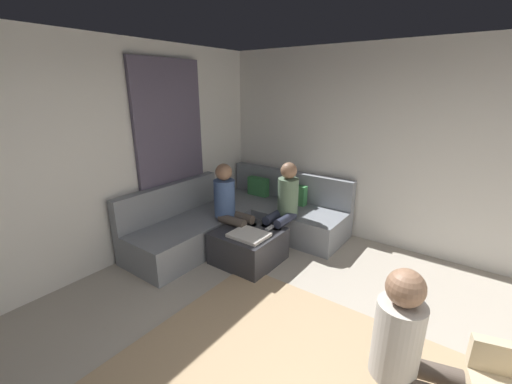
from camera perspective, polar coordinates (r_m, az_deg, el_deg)
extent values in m
cube|color=silver|center=(4.62, 27.03, 6.26)|extent=(6.00, 0.12, 2.70)
cube|color=silver|center=(4.05, -30.04, 4.35)|extent=(0.12, 6.00, 2.70)
cube|color=#595166|center=(4.64, -14.70, 6.43)|extent=(0.06, 1.10, 2.50)
cube|color=tan|center=(2.86, 5.80, -30.50)|extent=(2.60, 2.20, 0.01)
cube|color=gray|center=(5.07, 3.83, -4.37)|extent=(2.10, 0.85, 0.42)
cube|color=gray|center=(5.21, 6.03, 1.29)|extent=(2.10, 0.14, 0.45)
cube|color=gray|center=(4.55, -11.78, -7.47)|extent=(0.85, 1.70, 0.42)
cube|color=gray|center=(4.64, -15.09, -1.39)|extent=(0.14, 1.70, 0.45)
cube|color=#3F8C4C|center=(5.35, 0.40, 0.68)|extent=(0.36, 0.12, 0.36)
cube|color=#3F8C4C|center=(5.00, 6.92, -0.75)|extent=(0.36, 0.12, 0.36)
cube|color=#333338|center=(4.17, -1.34, -9.51)|extent=(0.76, 0.76, 0.42)
cube|color=white|center=(3.93, -1.27, -7.60)|extent=(0.44, 0.36, 0.04)
cylinder|color=#334C72|center=(4.31, -2.23, -4.77)|extent=(0.08, 0.08, 0.10)
cube|color=white|center=(4.14, 2.50, -6.33)|extent=(0.05, 0.15, 0.02)
cylinder|color=#2D3347|center=(4.23, 3.71, -9.10)|extent=(0.12, 0.12, 0.42)
cylinder|color=#2D3347|center=(4.32, 1.68, -8.47)|extent=(0.12, 0.12, 0.42)
cylinder|color=#2D3347|center=(4.28, 5.24, -4.87)|extent=(0.12, 0.40, 0.12)
cylinder|color=#2D3347|center=(4.36, 3.21, -4.34)|extent=(0.12, 0.40, 0.12)
cylinder|color=#597259|center=(4.39, 5.68, -0.77)|extent=(0.28, 0.28, 0.50)
sphere|color=#8C664C|center=(4.29, 5.83, 3.79)|extent=(0.22, 0.22, 0.22)
cylinder|color=brown|center=(4.35, -0.60, -8.29)|extent=(0.12, 0.12, 0.42)
cylinder|color=brown|center=(4.22, -2.08, -9.17)|extent=(0.12, 0.12, 0.42)
cylinder|color=brown|center=(4.35, -2.73, -4.40)|extent=(0.40, 0.12, 0.12)
cylinder|color=brown|center=(4.22, -4.27, -5.15)|extent=(0.40, 0.12, 0.12)
cylinder|color=#3F598C|center=(4.32, -5.59, -1.09)|extent=(0.28, 0.28, 0.50)
sphere|color=#8C664C|center=(4.21, -5.74, 3.54)|extent=(0.22, 0.22, 0.22)
cylinder|color=brown|center=(2.53, 27.84, -26.13)|extent=(0.42, 0.22, 0.12)
cylinder|color=beige|center=(2.28, 23.68, -22.78)|extent=(0.28, 0.28, 0.50)
sphere|color=#8C664C|center=(2.07, 24.97, -15.12)|extent=(0.22, 0.22, 0.22)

